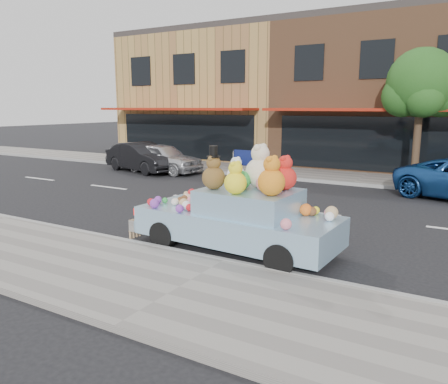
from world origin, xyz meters
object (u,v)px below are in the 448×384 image
Objects in this scene: street_tree at (422,89)px; car_silver at (162,158)px; art_car at (240,213)px; car_dark at (142,157)px.

car_silver is at bearing -166.97° from street_tree.
art_car is at bearing -130.18° from car_silver.
street_tree is 11.23m from art_car.
car_dark is (-11.59, -2.74, -3.01)m from street_tree.
art_car is at bearing -101.66° from street_tree.
street_tree is 1.14× the size of art_car.
art_car reaches higher than car_dark.
street_tree is 12.28m from car_dark.
car_silver is 0.97× the size of car_dark.
street_tree reaches higher than car_silver.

